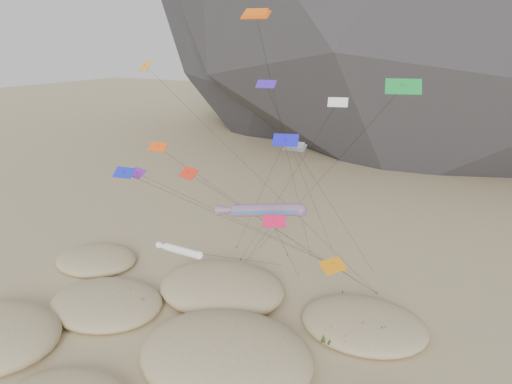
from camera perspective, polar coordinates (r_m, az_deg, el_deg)
ground at (r=45.95m, az=-9.95°, el=-19.90°), size 500.00×500.00×0.00m
dunes at (r=48.62m, az=-8.70°, el=-16.50°), size 52.17×33.51×4.06m
dune_grass at (r=48.86m, az=-6.72°, el=-16.05°), size 41.69×28.36×1.47m
kite_stakes at (r=62.92m, az=4.75°, el=-8.67°), size 20.57×6.99×0.30m
rainbow_tube_kite at (r=47.40m, az=0.80°, el=-2.08°), size 8.76×12.34×12.87m
white_tube_kite at (r=46.76m, az=-8.64°, el=-6.62°), size 5.89×19.23×9.40m
orange_parafoil at (r=51.80m, az=0.08°, el=19.32°), size 3.77×11.43×30.33m
multi_parafoil at (r=46.60m, az=4.60°, el=4.95°), size 5.44×15.04×18.37m
delta_kites at (r=46.35m, az=-1.56°, el=4.33°), size 30.54×22.43×25.21m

